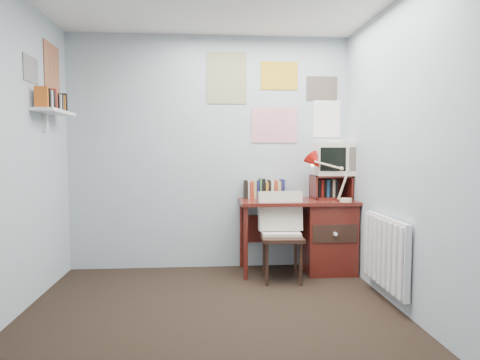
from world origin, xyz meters
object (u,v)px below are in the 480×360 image
at_px(desk_lamp, 346,180).
at_px(tv_riser, 331,187).
at_px(desk, 322,233).
at_px(desk_chair, 282,238).
at_px(wall_shelf, 54,112).
at_px(radiator, 386,252).
at_px(crt_tv, 334,157).

bearing_deg(desk_lamp, tv_riser, 84.42).
bearing_deg(desk, desk_chair, -147.73).
bearing_deg(wall_shelf, desk, 8.40).
xyz_separation_m(desk_chair, tv_riser, (0.60, 0.42, 0.46)).
bearing_deg(tv_riser, radiator, -80.72).
distance_m(desk_lamp, radiator, 0.93).
xyz_separation_m(desk_lamp, crt_tv, (-0.04, 0.32, 0.22)).
xyz_separation_m(desk_lamp, radiator, (0.10, -0.74, -0.56)).
bearing_deg(desk_chair, desk, 35.03).
height_order(desk, desk_lamp, desk_lamp).
distance_m(tv_riser, wall_shelf, 2.83).
bearing_deg(desk_lamp, radiator, -100.11).
distance_m(desk, crt_tv, 0.82).
distance_m(desk, radiator, 0.97).
distance_m(crt_tv, radiator, 1.32).
distance_m(tv_riser, radiator, 1.15).
relative_size(desk_chair, radiator, 1.06).
bearing_deg(desk_chair, crt_tv, 37.26).
bearing_deg(wall_shelf, tv_riser, 10.32).
height_order(desk, desk_chair, desk_chair).
relative_size(desk, crt_tv, 2.99).
xyz_separation_m(desk_lamp, wall_shelf, (-2.76, -0.19, 0.64)).
distance_m(desk_chair, desk_lamp, 0.88).
height_order(desk_chair, tv_riser, tv_riser).
bearing_deg(radiator, desk, 107.24).
xyz_separation_m(desk_chair, crt_tv, (0.63, 0.44, 0.78)).
bearing_deg(radiator, crt_tv, 97.42).
height_order(tv_riser, crt_tv, crt_tv).
bearing_deg(crt_tv, desk_lamp, -80.13).
distance_m(desk_chair, crt_tv, 1.09).
relative_size(desk_lamp, tv_riser, 1.12).
bearing_deg(desk_lamp, wall_shelf, 165.83).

